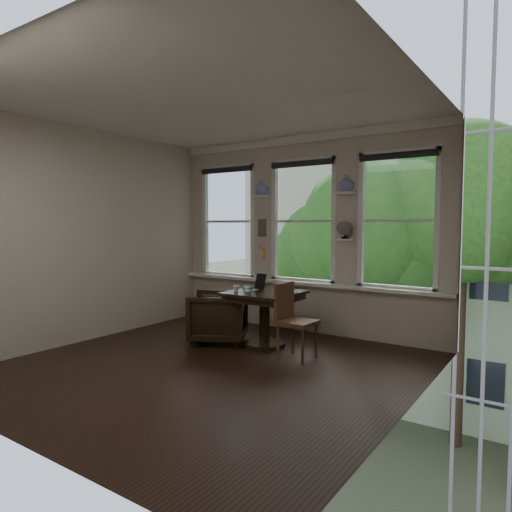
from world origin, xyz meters
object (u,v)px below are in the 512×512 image
Objects in this scene: table at (265,319)px; side_chair_right at (297,322)px; laptop at (285,293)px; mug at (236,288)px; armchair_left at (218,317)px.

table is 0.69m from side_chair_right.
laptop is at bearing 58.21° from side_chair_right.
table is 0.57m from mug.
table is 9.72× the size of mug.
mug reaches higher than table.
laptop is at bearing -8.22° from table.
side_chair_right is 0.47m from laptop.
mug is at bearing 90.49° from side_chair_right.
laptop is (-0.30, 0.19, 0.30)m from side_chair_right.
armchair_left is (-0.68, -0.17, -0.02)m from table.
table is at bearing -174.62° from laptop.
armchair_left is 1.32m from side_chair_right.
table is 0.70m from armchair_left.
laptop is at bearing 66.98° from armchair_left.
side_chair_right is 1.00m from mug.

